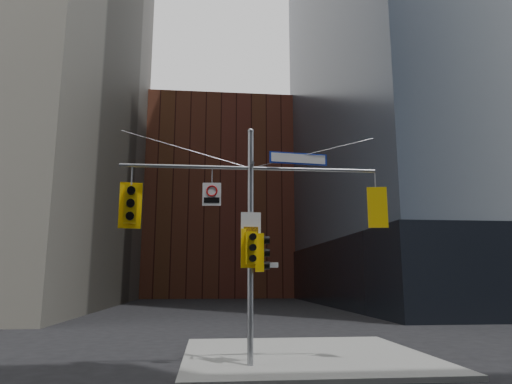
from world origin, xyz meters
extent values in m
cube|color=gray|center=(2.00, 4.00, 0.07)|extent=(8.00, 8.00, 0.15)
cube|color=black|center=(28.00, 32.00, 3.00)|extent=(36.40, 36.40, 6.00)
cube|color=maroon|center=(0.00, 58.00, 14.00)|extent=(26.00, 20.00, 28.00)
cylinder|color=gray|center=(0.00, 2.00, 3.60)|extent=(0.18, 0.18, 7.20)
sphere|color=gray|center=(0.00, 2.00, 7.20)|extent=(0.20, 0.20, 0.20)
cylinder|color=gray|center=(-2.00, 2.00, 6.00)|extent=(4.00, 0.11, 0.11)
cylinder|color=gray|center=(2.00, 2.00, 6.00)|extent=(4.00, 0.11, 0.11)
cylinder|color=gray|center=(0.00, 1.65, 6.00)|extent=(0.10, 0.70, 0.10)
cylinder|color=gray|center=(-2.00, 2.00, 6.55)|extent=(4.00, 0.02, 1.12)
cylinder|color=gray|center=(2.00, 2.00, 6.55)|extent=(4.00, 0.02, 1.12)
cube|color=yellow|center=(-3.61, 2.00, 4.80)|extent=(0.41, 0.32, 1.14)
cube|color=yellow|center=(-3.65, 2.19, 4.80)|extent=(0.67, 0.16, 1.41)
cylinder|color=black|center=(-3.57, 1.79, 5.18)|extent=(0.27, 0.21, 0.24)
cylinder|color=black|center=(-3.59, 1.87, 5.18)|extent=(0.21, 0.06, 0.21)
cylinder|color=black|center=(-3.57, 1.79, 4.80)|extent=(0.27, 0.21, 0.24)
cylinder|color=black|center=(-3.59, 1.87, 4.80)|extent=(0.21, 0.06, 0.21)
cylinder|color=black|center=(-3.57, 1.79, 4.42)|extent=(0.27, 0.21, 0.24)
cylinder|color=#0CE559|center=(-3.59, 1.87, 4.42)|extent=(0.21, 0.06, 0.21)
cube|color=yellow|center=(3.99, 2.00, 4.80)|extent=(0.37, 0.29, 1.04)
cube|color=yellow|center=(3.96, 1.83, 4.80)|extent=(0.61, 0.15, 1.28)
cylinder|color=black|center=(4.03, 2.19, 5.15)|extent=(0.24, 0.19, 0.22)
cylinder|color=black|center=(4.02, 2.12, 5.15)|extent=(0.19, 0.05, 0.19)
cylinder|color=black|center=(4.03, 2.19, 4.80)|extent=(0.24, 0.19, 0.22)
cylinder|color=black|center=(4.02, 2.12, 4.80)|extent=(0.19, 0.05, 0.19)
cylinder|color=black|center=(4.03, 2.19, 4.45)|extent=(0.24, 0.19, 0.22)
cylinder|color=black|center=(4.02, 2.12, 4.45)|extent=(0.19, 0.05, 0.19)
cube|color=yellow|center=(0.28, 2.00, 3.38)|extent=(0.30, 0.40, 1.14)
cylinder|color=black|center=(0.50, 1.98, 3.76)|extent=(0.20, 0.26, 0.24)
cylinder|color=black|center=(0.41, 1.99, 3.76)|extent=(0.05, 0.21, 0.21)
cylinder|color=black|center=(0.50, 1.98, 3.38)|extent=(0.20, 0.26, 0.24)
cylinder|color=black|center=(0.41, 1.99, 3.38)|extent=(0.05, 0.21, 0.21)
cylinder|color=black|center=(0.50, 1.98, 3.00)|extent=(0.20, 0.26, 0.24)
cylinder|color=black|center=(0.41, 1.99, 3.00)|extent=(0.05, 0.21, 0.21)
cube|color=yellow|center=(0.00, 1.72, 3.51)|extent=(0.33, 0.26, 0.94)
cube|color=yellow|center=(-0.02, 1.88, 3.51)|extent=(0.56, 0.12, 1.17)
cylinder|color=black|center=(0.03, 1.54, 3.82)|extent=(0.22, 0.17, 0.20)
cylinder|color=black|center=(0.02, 1.61, 3.82)|extent=(0.17, 0.04, 0.17)
cylinder|color=black|center=(0.03, 1.54, 3.51)|extent=(0.22, 0.17, 0.20)
cylinder|color=black|center=(0.02, 1.61, 3.51)|extent=(0.17, 0.04, 0.17)
cylinder|color=black|center=(0.03, 1.54, 3.19)|extent=(0.22, 0.17, 0.20)
cylinder|color=black|center=(0.02, 1.61, 3.19)|extent=(0.17, 0.04, 0.17)
cube|color=#102798|center=(1.52, 2.00, 6.35)|extent=(1.89, 0.27, 0.37)
cube|color=silver|center=(1.52, 1.98, 6.35)|extent=(1.77, 0.23, 0.28)
cube|color=silver|center=(-1.19, 1.98, 5.15)|extent=(0.57, 0.08, 0.71)
torus|color=#B20A0A|center=(-1.19, 1.96, 5.24)|extent=(0.35, 0.08, 0.35)
cube|color=black|center=(-1.19, 1.96, 4.96)|extent=(0.47, 0.05, 0.17)
cube|color=silver|center=(0.00, 1.88, 4.19)|extent=(0.61, 0.08, 0.80)
cube|color=#D88C00|center=(0.00, 1.86, 3.97)|extent=(0.44, 0.04, 0.35)
cube|color=silver|center=(0.45, 2.00, 3.02)|extent=(0.78, 0.12, 0.16)
cube|color=#145926|center=(0.00, 2.45, 2.76)|extent=(0.03, 0.72, 0.14)
camera|label=1|loc=(-1.22, -11.78, 2.64)|focal=32.00mm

